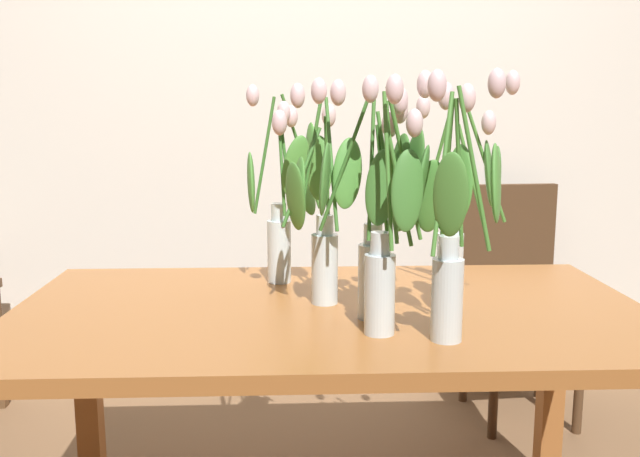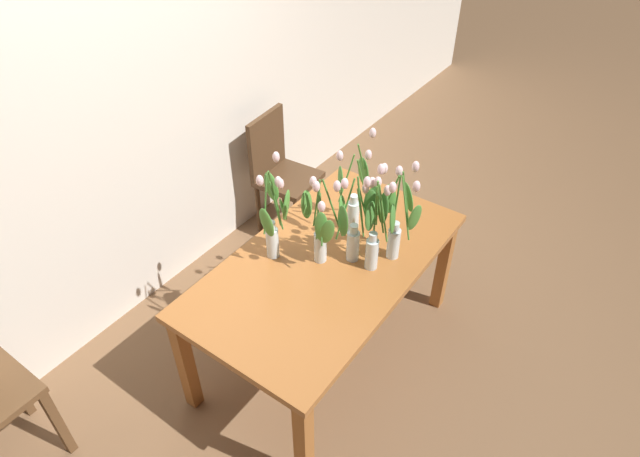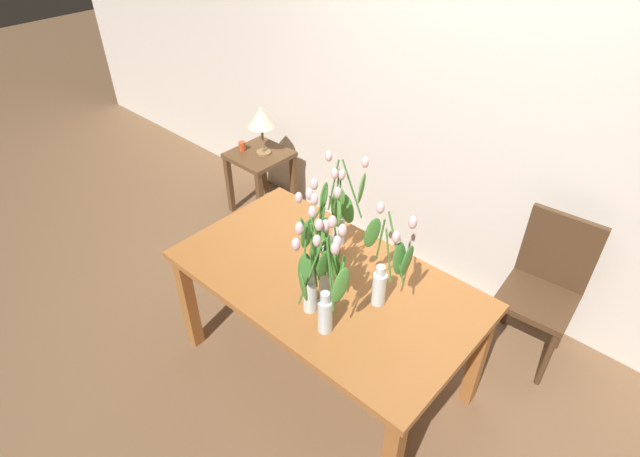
{
  "view_description": "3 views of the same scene",
  "coord_description": "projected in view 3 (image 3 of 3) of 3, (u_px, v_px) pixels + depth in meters",
  "views": [
    {
      "loc": [
        -0.1,
        -1.67,
        1.23
      ],
      "look_at": [
        -0.03,
        -0.05,
        0.95
      ],
      "focal_mm": 38.49,
      "sensor_mm": 36.0,
      "label": 1
    },
    {
      "loc": [
        -1.75,
        -1.21,
        2.72
      ],
      "look_at": [
        -0.0,
        0.04,
        0.95
      ],
      "focal_mm": 30.44,
      "sensor_mm": 36.0,
      "label": 2
    },
    {
      "loc": [
        1.28,
        -1.46,
        2.52
      ],
      "look_at": [
        -0.08,
        0.04,
        0.99
      ],
      "focal_mm": 28.41,
      "sensor_mm": 36.0,
      "label": 3
    }
  ],
  "objects": [
    {
      "name": "pillar_candle",
      "position": [
        242.0,
        146.0,
        4.09
      ],
      "size": [
        0.06,
        0.06,
        0.07
      ],
      "primitive_type": "cylinder",
      "color": "#CC4C23",
      "rests_on": "side_table"
    },
    {
      "name": "tulip_vase_5",
      "position": [
        323.0,
        263.0,
        2.36
      ],
      "size": [
        0.26,
        0.15,
        0.57
      ],
      "color": "silver",
      "rests_on": "dining_table"
    },
    {
      "name": "table_lamp",
      "position": [
        261.0,
        118.0,
        3.88
      ],
      "size": [
        0.22,
        0.22,
        0.4
      ],
      "color": "olive",
      "rests_on": "side_table"
    },
    {
      "name": "tulip_vase_3",
      "position": [
        327.0,
        293.0,
        2.19
      ],
      "size": [
        0.19,
        0.27,
        0.57
      ],
      "color": "silver",
      "rests_on": "dining_table"
    },
    {
      "name": "tulip_vase_4",
      "position": [
        315.0,
        274.0,
        2.28
      ],
      "size": [
        0.16,
        0.21,
        0.58
      ],
      "color": "silver",
      "rests_on": "dining_table"
    },
    {
      "name": "room_wall_rear",
      "position": [
        470.0,
        92.0,
        3.01
      ],
      "size": [
        9.0,
        0.1,
        2.7
      ],
      "primitive_type": "cube",
      "color": "silver",
      "rests_on": "ground"
    },
    {
      "name": "ground_plane",
      "position": [
        324.0,
        368.0,
        3.06
      ],
      "size": [
        18.0,
        18.0,
        0.0
      ],
      "primitive_type": "plane",
      "color": "brown"
    },
    {
      "name": "tulip_vase_0",
      "position": [
        385.0,
        270.0,
        2.34
      ],
      "size": [
        0.29,
        0.12,
        0.59
      ],
      "color": "silver",
      "rests_on": "dining_table"
    },
    {
      "name": "side_table",
      "position": [
        260.0,
        166.0,
        4.14
      ],
      "size": [
        0.44,
        0.44,
        0.55
      ],
      "color": "brown",
      "rests_on": "ground"
    },
    {
      "name": "dining_chair",
      "position": [
        545.0,
        282.0,
        2.9
      ],
      "size": [
        0.43,
        0.43,
        0.93
      ],
      "color": "#4C331E",
      "rests_on": "ground"
    },
    {
      "name": "dining_table",
      "position": [
        325.0,
        290.0,
        2.67
      ],
      "size": [
        1.6,
        0.9,
        0.74
      ],
      "color": "#A3602D",
      "rests_on": "ground"
    },
    {
      "name": "tulip_vase_2",
      "position": [
        340.0,
        211.0,
        2.69
      ],
      "size": [
        0.23,
        0.21,
        0.57
      ],
      "color": "silver",
      "rests_on": "dining_table"
    },
    {
      "name": "tulip_vase_1",
      "position": [
        323.0,
        239.0,
        2.5
      ],
      "size": [
        0.22,
        0.24,
        0.56
      ],
      "color": "silver",
      "rests_on": "dining_table"
    }
  ]
}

